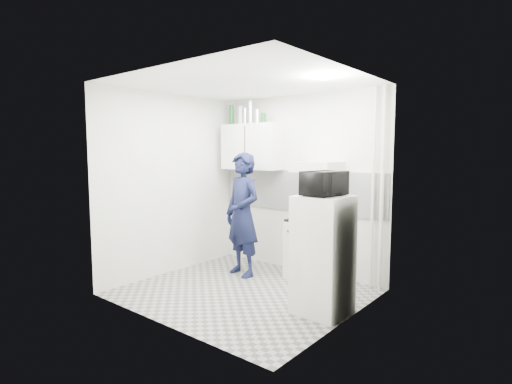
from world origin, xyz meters
The scene contains 23 objects.
floor centered at (0.00, 0.00, 0.00)m, with size 2.80×2.80×0.00m, color gray.
ceiling centered at (0.00, 0.00, 2.60)m, with size 2.80×2.80×0.00m, color white.
wall_back centered at (0.00, 1.25, 1.30)m, with size 2.80×2.80×0.00m, color silver.
wall_left centered at (-1.40, 0.00, 1.30)m, with size 2.60×2.60×0.00m, color silver.
wall_right centered at (1.40, 0.00, 1.30)m, with size 2.60×2.60×0.00m, color silver.
person centered at (-0.48, 0.53, 0.88)m, with size 0.64×0.42×1.76m, color black.
stove centered at (0.33, 1.00, 0.41)m, with size 0.51×0.51×0.81m, color beige.
fridge centered at (1.10, 0.06, 0.65)m, with size 0.54×0.54×1.30m, color white.
stove_top centered at (0.33, 1.00, 0.83)m, with size 0.49×0.49×0.03m, color black.
saucepan centered at (0.35, 0.98, 0.89)m, with size 0.18×0.18×0.10m, color silver.
microwave centered at (1.10, 0.06, 1.43)m, with size 0.32×0.48×0.27m, color black.
bottle_a centered at (-1.18, 1.07, 2.36)m, with size 0.07×0.07×0.32m, color #144C1E.
bottle_b centered at (-0.99, 1.07, 2.34)m, with size 0.08×0.08×0.29m, color #B2B7BC.
bottle_c centered at (-0.89, 1.07, 2.32)m, with size 0.06×0.06×0.25m, color silver.
bottle_d centered at (-0.78, 1.07, 2.38)m, with size 0.08×0.08×0.35m, color silver.
canister_a centered at (-0.65, 1.07, 2.31)m, with size 0.09×0.09×0.21m, color silver.
canister_b centered at (-0.53, 1.07, 2.27)m, with size 0.08×0.08×0.15m, color #144C1E.
upper_cabinet centered at (-0.75, 1.07, 1.85)m, with size 1.00×0.35×0.70m, color white.
range_hood centered at (0.45, 1.00, 1.57)m, with size 0.60×0.50×0.14m, color beige.
backsplash centered at (0.00, 1.24, 1.20)m, with size 2.74×0.03×0.60m, color white.
pipe_a centered at (1.30, 1.17, 1.30)m, with size 0.05×0.05×2.60m, color beige.
pipe_b centered at (1.18, 1.17, 1.30)m, with size 0.04×0.04×2.60m, color beige.
ceiling_spot_fixture centered at (1.00, 0.20, 2.57)m, with size 0.10×0.10×0.02m, color white.
Camera 1 is at (3.22, -3.71, 1.77)m, focal length 28.00 mm.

